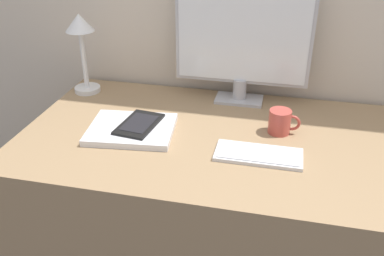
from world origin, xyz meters
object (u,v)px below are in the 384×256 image
object	(u,v)px
keyboard	(258,155)
laptop	(132,129)
monitor	(243,39)
coffee_mug	(280,122)
ereader	(139,124)
desk_lamp	(81,39)

from	to	relation	value
keyboard	laptop	world-z (taller)	laptop
monitor	coffee_mug	size ratio (longest dim) A/B	4.75
laptop	ereader	world-z (taller)	ereader
keyboard	desk_lamp	size ratio (longest dim) A/B	0.84
laptop	keyboard	bearing A→B (deg)	-7.71
monitor	ereader	distance (m)	0.51
desk_lamp	keyboard	bearing A→B (deg)	-25.43
keyboard	ereader	xyz separation A→B (m)	(-0.43, 0.08, 0.02)
laptop	coffee_mug	bearing A→B (deg)	12.67
keyboard	laptop	distance (m)	0.45
ereader	keyboard	bearing A→B (deg)	-10.12
keyboard	desk_lamp	world-z (taller)	desk_lamp
keyboard	coffee_mug	bearing A→B (deg)	71.76
monitor	coffee_mug	bearing A→B (deg)	-53.64
monitor	coffee_mug	distance (m)	0.36
monitor	keyboard	xyz separation A→B (m)	(0.11, -0.41, -0.25)
keyboard	desk_lamp	xyz separation A→B (m)	(-0.76, 0.36, 0.22)
desk_lamp	laptop	bearing A→B (deg)	-44.27
coffee_mug	ereader	bearing A→B (deg)	-168.43
ereader	laptop	bearing A→B (deg)	-147.62
desk_lamp	coffee_mug	bearing A→B (deg)	-12.77
laptop	desk_lamp	xyz separation A→B (m)	(-0.31, 0.30, 0.22)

